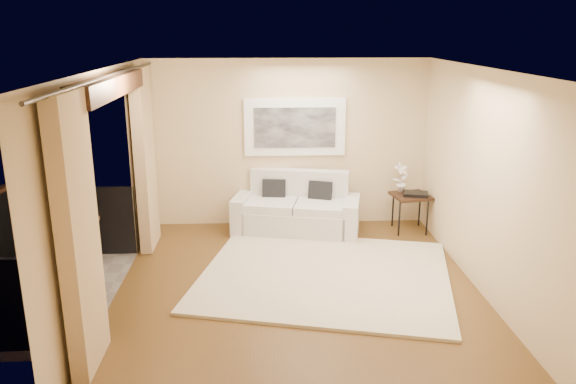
{
  "coord_description": "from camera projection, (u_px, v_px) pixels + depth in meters",
  "views": [
    {
      "loc": [
        -0.44,
        -6.42,
        3.14
      ],
      "look_at": [
        -0.09,
        0.72,
        1.05
      ],
      "focal_mm": 35.0,
      "sensor_mm": 36.0,
      "label": 1
    }
  ],
  "objects": [
    {
      "name": "rug",
      "position": [
        325.0,
        275.0,
        7.39
      ],
      "size": [
        3.75,
        3.44,
        0.04
      ],
      "primitive_type": "cube",
      "rotation": [
        0.0,
        0.0,
        -0.24
      ],
      "color": "beige",
      "rests_on": "floor"
    },
    {
      "name": "glass_b",
      "position": [
        77.0,
        221.0,
        6.91
      ],
      "size": [
        0.06,
        0.06,
        0.12
      ],
      "primitive_type": "cylinder",
      "color": "silver",
      "rests_on": "bistro_table"
    },
    {
      "name": "sofa",
      "position": [
        297.0,
        211.0,
        8.97
      ],
      "size": [
        2.1,
        1.23,
        0.95
      ],
      "rotation": [
        0.0,
        0.0,
        -0.21
      ],
      "color": "silver",
      "rests_on": "floor"
    },
    {
      "name": "tray",
      "position": [
        416.0,
        194.0,
        8.86
      ],
      "size": [
        0.44,
        0.37,
        0.05
      ],
      "primitive_type": "cube",
      "rotation": [
        0.0,
        0.0,
        -0.26
      ],
      "color": "black",
      "rests_on": "side_table"
    },
    {
      "name": "bistro_table",
      "position": [
        66.0,
        231.0,
        6.97
      ],
      "size": [
        0.68,
        0.68,
        0.8
      ],
      "rotation": [
        0.0,
        0.0,
        0.01
      ],
      "color": "black",
      "rests_on": "balcony"
    },
    {
      "name": "candle",
      "position": [
        69.0,
        219.0,
        7.06
      ],
      "size": [
        0.06,
        0.06,
        0.07
      ],
      "primitive_type": "cylinder",
      "color": "red",
      "rests_on": "bistro_table"
    },
    {
      "name": "floor",
      "position": [
        298.0,
        288.0,
        7.06
      ],
      "size": [
        5.0,
        5.0,
        0.0
      ],
      "primitive_type": "plane",
      "color": "brown",
      "rests_on": "ground"
    },
    {
      "name": "ice_bucket",
      "position": [
        56.0,
        216.0,
        6.98
      ],
      "size": [
        0.18,
        0.18,
        0.2
      ],
      "primitive_type": "cylinder",
      "color": "silver",
      "rests_on": "bistro_table"
    },
    {
      "name": "side_table",
      "position": [
        411.0,
        198.0,
        8.91
      ],
      "size": [
        0.64,
        0.64,
        0.6
      ],
      "rotation": [
        0.0,
        0.0,
        0.18
      ],
      "color": "black",
      "rests_on": "floor"
    },
    {
      "name": "vase",
      "position": [
        53.0,
        223.0,
        6.73
      ],
      "size": [
        0.04,
        0.04,
        0.18
      ],
      "primitive_type": "cylinder",
      "color": "white",
      "rests_on": "bistro_table"
    },
    {
      "name": "balcony_chair_far",
      "position": [
        72.0,
        224.0,
        7.5
      ],
      "size": [
        0.53,
        0.53,
        1.07
      ],
      "rotation": [
        0.0,
        0.0,
        3.3
      ],
      "color": "black",
      "rests_on": "balcony"
    },
    {
      "name": "balcony_chair_near",
      "position": [
        51.0,
        279.0,
        6.05
      ],
      "size": [
        0.43,
        0.44,
        0.93
      ],
      "rotation": [
        0.0,
        0.0,
        0.09
      ],
      "color": "black",
      "rests_on": "balcony"
    },
    {
      "name": "curtains",
      "position": [
        119.0,
        188.0,
        6.58
      ],
      "size": [
        0.16,
        4.8,
        2.64
      ],
      "color": "tan",
      "rests_on": "ground"
    },
    {
      "name": "room_shell",
      "position": [
        108.0,
        86.0,
        6.25
      ],
      "size": [
        5.0,
        6.4,
        5.0
      ],
      "color": "white",
      "rests_on": "ground"
    },
    {
      "name": "orchid",
      "position": [
        401.0,
        178.0,
        8.96
      ],
      "size": [
        0.31,
        0.27,
        0.49
      ],
      "primitive_type": "imported",
      "rotation": [
        0.0,
        0.0,
        0.43
      ],
      "color": "white",
      "rests_on": "side_table"
    },
    {
      "name": "balcony",
      "position": [
        28.0,
        281.0,
        6.85
      ],
      "size": [
        1.81,
        2.6,
        1.17
      ],
      "color": "#605B56",
      "rests_on": "ground"
    },
    {
      "name": "artwork",
      "position": [
        295.0,
        127.0,
        8.97
      ],
      "size": [
        1.62,
        0.07,
        0.92
      ],
      "color": "white",
      "rests_on": "room_shell"
    },
    {
      "name": "glass_a",
      "position": [
        70.0,
        222.0,
        6.86
      ],
      "size": [
        0.06,
        0.06,
        0.12
      ],
      "primitive_type": "cylinder",
      "color": "white",
      "rests_on": "bistro_table"
    }
  ]
}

